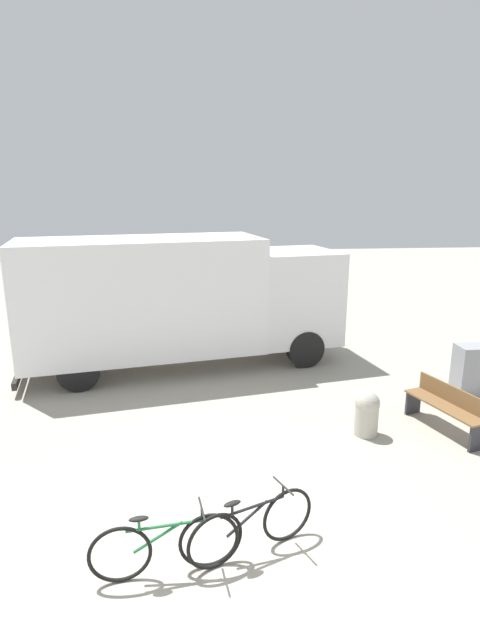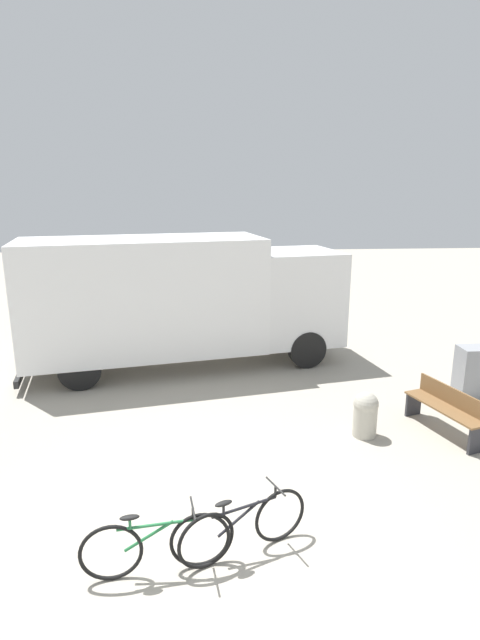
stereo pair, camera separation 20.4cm
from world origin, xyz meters
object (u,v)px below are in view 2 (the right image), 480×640
object	(u,v)px
delivery_truck	(181,297)
bicycle_middle	(244,526)
bicycle_near	(156,545)
bollard_near_bench	(365,413)
utility_box	(473,372)
park_bench	(447,408)

from	to	relation	value
delivery_truck	bicycle_middle	distance (m)	6.97
bicycle_near	bollard_near_bench	distance (m)	4.58
bollard_near_bench	delivery_truck	bearing A→B (deg)	130.25
bicycle_near	bicycle_middle	world-z (taller)	same
bicycle_near	utility_box	world-z (taller)	utility_box
bicycle_near	bollard_near_bench	xyz separation A→B (m)	(3.43, 3.04, 0.06)
bicycle_near	utility_box	bearing A→B (deg)	28.64
bicycle_middle	utility_box	bearing A→B (deg)	16.72
delivery_truck	bicycle_near	xyz separation A→B (m)	(-0.07, -7.01, -1.36)
park_bench	bicycle_middle	xyz separation A→B (m)	(-3.90, -2.82, -0.10)
park_bench	bollard_near_bench	world-z (taller)	park_bench
bollard_near_bench	utility_box	bearing A→B (deg)	28.71
delivery_truck	bollard_near_bench	xyz separation A→B (m)	(3.36, -3.96, -1.30)
delivery_truck	bicycle_near	world-z (taller)	delivery_truck
park_bench	bicycle_middle	bearing A→B (deg)	109.05
delivery_truck	bicycle_near	bearing A→B (deg)	-101.33
delivery_truck	bicycle_middle	xyz separation A→B (m)	(0.96, -6.77, -1.36)
bicycle_near	bicycle_middle	distance (m)	1.06
delivery_truck	park_bench	distance (m)	6.38
delivery_truck	bollard_near_bench	distance (m)	5.36
bicycle_middle	bollard_near_bench	world-z (taller)	bollard_near_bench
delivery_truck	bicycle_near	distance (m)	7.14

